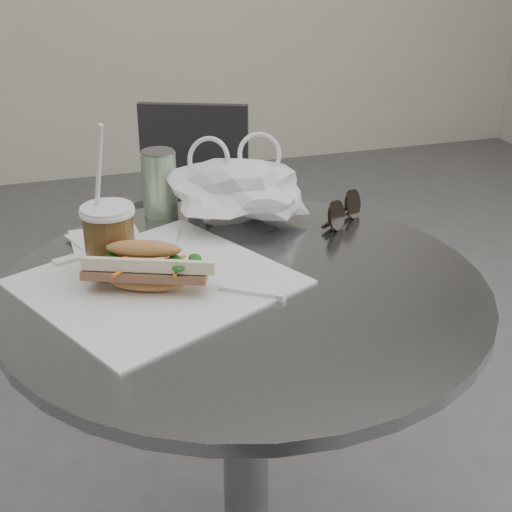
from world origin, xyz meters
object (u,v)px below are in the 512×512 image
object	(u,v)px
chair_far	(190,259)
banh_mi	(146,267)
iced_coffee	(110,240)
drink_can	(159,183)
sunglasses	(343,212)
cafe_table	(246,424)

from	to	relation	value
chair_far	banh_mi	bearing A→B (deg)	96.48
iced_coffee	drink_can	size ratio (longest dim) A/B	1.98
sunglasses	iced_coffee	bearing A→B (deg)	150.93
drink_can	cafe_table	bearing A→B (deg)	-77.60
chair_far	iced_coffee	bearing A→B (deg)	92.50
banh_mi	iced_coffee	distance (m)	0.09
banh_mi	iced_coffee	xyz separation A→B (m)	(-0.04, 0.07, 0.02)
cafe_table	chair_far	bearing A→B (deg)	83.81
iced_coffee	sunglasses	size ratio (longest dim) A/B	2.28
chair_far	drink_can	size ratio (longest dim) A/B	6.17
banh_mi	sunglasses	size ratio (longest dim) A/B	2.26
cafe_table	sunglasses	world-z (taller)	sunglasses
banh_mi	sunglasses	world-z (taller)	banh_mi
sunglasses	drink_can	size ratio (longest dim) A/B	0.87
sunglasses	chair_far	bearing A→B (deg)	60.67
cafe_table	banh_mi	bearing A→B (deg)	173.01
cafe_table	chair_far	xyz separation A→B (m)	(0.10, 0.92, -0.12)
iced_coffee	drink_can	bearing A→B (deg)	62.57
cafe_table	chair_far	distance (m)	0.93
cafe_table	banh_mi	world-z (taller)	banh_mi
chair_far	iced_coffee	world-z (taller)	iced_coffee
banh_mi	iced_coffee	size ratio (longest dim) A/B	0.99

